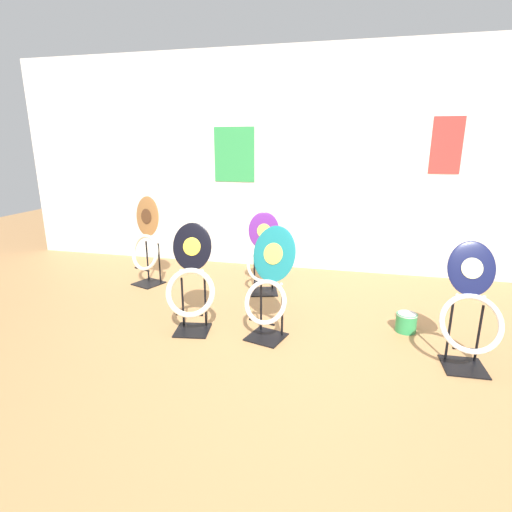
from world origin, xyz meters
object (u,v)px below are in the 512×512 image
Objects in this scene: toilet_seat_display_navy_moon at (471,310)px; toilet_seat_display_jazz_black at (191,285)px; toilet_seat_display_teal_sax at (269,284)px; toilet_seat_display_woodgrain at (146,242)px; toilet_seat_display_purple_note at (264,255)px; paint_can at (406,322)px.

toilet_seat_display_jazz_black is at bearing 178.13° from toilet_seat_display_navy_moon.
toilet_seat_display_navy_moon is (1.43, -0.13, -0.02)m from toilet_seat_display_teal_sax.
toilet_seat_display_woodgrain is at bearing 149.54° from toilet_seat_display_teal_sax.
toilet_seat_display_navy_moon is at bearing -33.08° from toilet_seat_display_purple_note.
toilet_seat_display_teal_sax is 1.03× the size of toilet_seat_display_navy_moon.
toilet_seat_display_purple_note is 1.32m from toilet_seat_display_woodgrain.
toilet_seat_display_purple_note is 1.10m from toilet_seat_display_jazz_black.
toilet_seat_display_woodgrain reaches higher than toilet_seat_display_jazz_black.
toilet_seat_display_jazz_black is 5.19× the size of paint_can.
toilet_seat_display_teal_sax is at bearing -162.66° from paint_can.
toilet_seat_display_woodgrain reaches higher than toilet_seat_display_navy_moon.
paint_can is at bearing 13.02° from toilet_seat_display_jazz_black.
toilet_seat_display_jazz_black is 1.82m from paint_can.
toilet_seat_display_navy_moon is at bearing -19.28° from toilet_seat_display_woodgrain.
toilet_seat_display_jazz_black is at bearing -46.60° from toilet_seat_display_woodgrain.
toilet_seat_display_jazz_black reaches higher than toilet_seat_display_purple_note.
paint_can is (-0.33, 0.47, -0.34)m from toilet_seat_display_navy_moon.
toilet_seat_display_jazz_black is 1.00× the size of toilet_seat_display_teal_sax.
toilet_seat_display_purple_note is 4.91× the size of paint_can.
toilet_seat_display_woodgrain reaches higher than paint_can.
toilet_seat_display_teal_sax is 1.21m from paint_can.
toilet_seat_display_teal_sax is 1.83m from toilet_seat_display_woodgrain.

